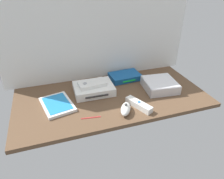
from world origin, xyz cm
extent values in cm
cube|color=brown|center=(0.00, 0.00, -1.00)|extent=(100.00, 48.00, 2.00)
cube|color=white|center=(0.00, 24.60, 32.00)|extent=(110.00, 1.20, 64.00)
cube|color=white|center=(-8.26, 6.95, 2.20)|extent=(21.42, 16.56, 4.40)
cube|color=#2D2D2D|center=(-8.48, -1.25, 2.20)|extent=(12.01, 0.92, 0.80)
cube|color=silver|center=(27.68, -1.29, 2.50)|extent=(18.75, 18.75, 5.00)
cube|color=silver|center=(27.68, -1.29, 5.15)|extent=(18.00, 18.00, 0.30)
cube|color=white|center=(-28.50, 0.16, 0.70)|extent=(17.25, 21.41, 1.40)
cube|color=#2384CC|center=(-28.50, 0.16, 1.48)|extent=(14.30, 18.30, 0.16)
cube|color=#145193|center=(13.56, 16.00, 1.70)|extent=(18.66, 13.02, 3.40)
cube|color=#19D833|center=(13.92, 9.81, 1.70)|extent=(8.01, 0.86, 0.60)
cube|color=white|center=(9.16, -13.81, 1.50)|extent=(9.30, 14.99, 3.00)
cylinder|color=#387FDB|center=(9.16, -13.81, 3.20)|extent=(1.40, 1.40, 0.40)
ellipsoid|color=white|center=(1.53, -15.72, 2.00)|extent=(8.68, 10.88, 4.00)
sphere|color=#4C4C4C|center=(1.53, -15.72, 4.40)|extent=(1.40, 1.40, 1.40)
cube|color=white|center=(-8.90, 6.73, 5.40)|extent=(15.22, 9.59, 2.00)
cylinder|color=#99999E|center=(-12.88, 6.28, 6.60)|extent=(2.21, 2.21, 0.40)
cylinder|color=red|center=(-14.89, -14.61, 0.35)|extent=(9.01, 1.92, 0.70)
camera|label=1|loc=(-28.86, -87.47, 58.80)|focal=32.89mm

